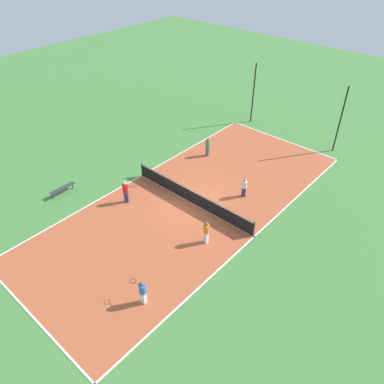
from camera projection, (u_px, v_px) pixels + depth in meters
name	position (u px, v px, depth m)	size (l,w,h in m)	color
ground_plane	(192.00, 203.00, 24.56)	(80.00, 80.00, 0.00)	#47843D
court_surface	(192.00, 203.00, 24.56)	(9.85, 23.03, 0.02)	#B75633
tennis_net	(192.00, 196.00, 24.23)	(9.65, 0.10, 1.05)	black
bench	(62.00, 189.00, 25.19)	(0.36, 1.83, 0.45)	#333338
player_center_orange	(206.00, 231.00, 21.11)	(0.39, 0.39, 1.51)	white
player_coach_red	(126.00, 190.00, 24.09)	(0.95, 0.82, 1.61)	navy
player_far_green	(208.00, 146.00, 28.88)	(0.39, 0.39, 1.50)	#4C4C51
player_far_white	(244.00, 186.00, 24.68)	(0.51, 0.51, 1.40)	navy
player_near_blue	(143.00, 291.00, 17.76)	(0.96, 0.41, 1.49)	white
tennis_ball_midcourt	(267.00, 148.00, 30.25)	(0.07, 0.07, 0.07)	#CCE033
tennis_ball_far_baseline	(234.00, 150.00, 29.93)	(0.07, 0.07, 0.07)	#CCE033
tennis_ball_left_sideline	(199.00, 154.00, 29.45)	(0.07, 0.07, 0.07)	#CCE033
fence_post_back_left	(253.00, 94.00, 32.66)	(0.12, 0.12, 5.32)	black
fence_post_back_right	(340.00, 120.00, 28.45)	(0.12, 0.12, 5.32)	black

